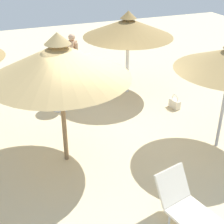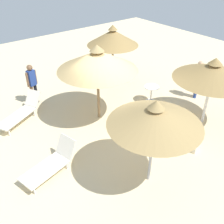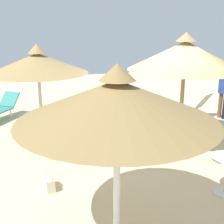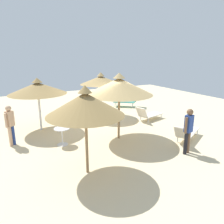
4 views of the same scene
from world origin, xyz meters
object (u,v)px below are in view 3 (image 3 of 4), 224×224
(lounge_chair_far_left, at_px, (97,108))
(handbag, at_px, (49,183))
(parasol_umbrella_near_left, at_px, (38,63))
(person_standing_far_right, at_px, (224,90))
(parasol_umbrella_near_right, at_px, (185,55))
(lounge_chair_back, at_px, (184,103))
(parasol_umbrella_center, at_px, (117,100))

(lounge_chair_far_left, distance_m, handbag, 4.51)
(parasol_umbrella_near_left, relative_size, person_standing_far_right, 1.52)
(parasol_umbrella_near_right, xyz_separation_m, person_standing_far_right, (1.48, -2.47, -1.30))
(parasol_umbrella_near_right, height_order, lounge_chair_far_left, parasol_umbrella_near_right)
(lounge_chair_back, bearing_deg, parasol_umbrella_near_left, 107.93)
(parasol_umbrella_near_left, xyz_separation_m, lounge_chair_back, (1.63, -5.03, -1.76))
(person_standing_far_right, bearing_deg, lounge_chair_far_left, 72.05)
(lounge_chair_back, bearing_deg, lounge_chair_far_left, 83.30)
(handbag, bearing_deg, parasol_umbrella_near_right, -70.15)
(person_standing_far_right, height_order, handbag, person_standing_far_right)
(lounge_chair_far_left, relative_size, person_standing_far_right, 1.06)
(parasol_umbrella_near_left, xyz_separation_m, lounge_chair_far_left, (1.99, -1.94, -1.79))
(lounge_chair_far_left, bearing_deg, lounge_chair_back, -96.70)
(parasol_umbrella_near_right, bearing_deg, lounge_chair_far_left, 28.46)
(parasol_umbrella_near_left, height_order, parasol_umbrella_center, parasol_umbrella_near_left)
(lounge_chair_back, relative_size, person_standing_far_right, 1.19)
(lounge_chair_back, xyz_separation_m, person_standing_far_right, (-0.92, -0.88, 0.61))
(person_standing_far_right, relative_size, handbag, 4.04)
(parasol_umbrella_center, xyz_separation_m, lounge_chair_back, (5.21, -4.28, -1.67))
(lounge_chair_far_left, xyz_separation_m, person_standing_far_right, (-1.28, -3.96, 0.63))
(lounge_chair_back, xyz_separation_m, lounge_chair_far_left, (0.36, 3.09, -0.02))
(parasol_umbrella_near_left, xyz_separation_m, handbag, (-2.04, 0.08, -1.99))
(lounge_chair_back, distance_m, lounge_chair_far_left, 3.11)
(parasol_umbrella_center, height_order, lounge_chair_back, parasol_umbrella_center)
(parasol_umbrella_center, xyz_separation_m, lounge_chair_far_left, (5.57, -1.19, -1.70))
(parasol_umbrella_near_left, bearing_deg, parasol_umbrella_center, -168.12)
(parasol_umbrella_near_right, bearing_deg, parasol_umbrella_near_left, 77.39)
(parasol_umbrella_center, distance_m, handbag, 2.58)
(parasol_umbrella_near_left, distance_m, parasol_umbrella_near_right, 3.53)
(parasol_umbrella_near_left, xyz_separation_m, parasol_umbrella_near_right, (-0.77, -3.44, 0.15))
(parasol_umbrella_near_right, height_order, lounge_chair_back, parasol_umbrella_near_right)
(handbag, bearing_deg, lounge_chair_far_left, -26.61)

